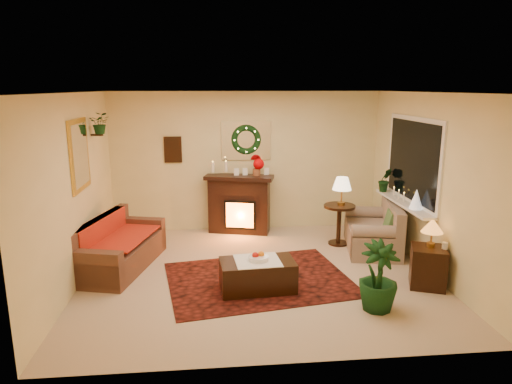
{
  "coord_description": "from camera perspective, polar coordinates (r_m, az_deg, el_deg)",
  "views": [
    {
      "loc": [
        -0.65,
        -6.21,
        2.67
      ],
      "look_at": [
        0.0,
        0.35,
        1.15
      ],
      "focal_mm": 32.0,
      "sensor_mm": 36.0,
      "label": 1
    }
  ],
  "objects": [
    {
      "name": "wall_back",
      "position": [
        8.6,
        -1.25,
        3.81
      ],
      "size": [
        5.0,
        5.0,
        0.0
      ],
      "primitive_type": "plane",
      "color": "#EFD88C",
      "rests_on": "ground"
    },
    {
      "name": "lamp_cream",
      "position": [
        7.91,
        10.65,
        -0.33
      ],
      "size": [
        0.32,
        0.32,
        0.5
      ],
      "primitive_type": "cone",
      "color": "#FFE3B5",
      "rests_on": "side_table_round"
    },
    {
      "name": "area_rug",
      "position": [
        6.59,
        0.34,
        -10.85
      ],
      "size": [
        2.78,
        2.27,
        0.01
      ],
      "primitive_type": "cube",
      "rotation": [
        0.0,
        0.0,
        0.17
      ],
      "color": "maroon",
      "rests_on": "floor"
    },
    {
      "name": "sofa",
      "position": [
        7.17,
        -16.62,
        -5.79
      ],
      "size": [
        1.2,
        1.91,
        0.76
      ],
      "primitive_type": "cube",
      "rotation": [
        0.0,
        0.0,
        -0.25
      ],
      "color": "#3D1F14",
      "rests_on": "floor"
    },
    {
      "name": "mantel_mirror",
      "position": [
        8.52,
        -1.25,
        6.44
      ],
      "size": [
        0.92,
        0.02,
        0.72
      ],
      "primitive_type": "cube",
      "color": "white",
      "rests_on": "wall_back"
    },
    {
      "name": "fireplace",
      "position": [
        8.5,
        -2.11,
        -1.47
      ],
      "size": [
        1.16,
        0.62,
        1.02
      ],
      "primitive_type": "cube",
      "rotation": [
        0.0,
        0.0,
        -0.26
      ],
      "color": "black",
      "rests_on": "floor"
    },
    {
      "name": "lamp_tiffany",
      "position": [
        6.61,
        21.11,
        -4.87
      ],
      "size": [
        0.29,
        0.29,
        0.43
      ],
      "primitive_type": "cone",
      "color": "#F5560B",
      "rests_on": "end_table_square"
    },
    {
      "name": "mini_tree",
      "position": [
        7.21,
        19.4,
        -0.84
      ],
      "size": [
        0.2,
        0.2,
        0.3
      ],
      "primitive_type": "cone",
      "color": "white",
      "rests_on": "window_sill"
    },
    {
      "name": "window_sill",
      "position": [
        7.63,
        17.94,
        -1.32
      ],
      "size": [
        0.22,
        1.86,
        0.04
      ],
      "primitive_type": "cube",
      "color": "white",
      "rests_on": "wall_right"
    },
    {
      "name": "wall_left",
      "position": [
        6.63,
        -21.73,
        0.11
      ],
      "size": [
        4.5,
        4.5,
        0.0
      ],
      "primitive_type": "plane",
      "color": "#EFD88C",
      "rests_on": "ground"
    },
    {
      "name": "window_glass",
      "position": [
        7.53,
        18.93,
        3.72
      ],
      "size": [
        0.02,
        1.7,
        1.22
      ],
      "primitive_type": "cube",
      "color": "black",
      "rests_on": "wall_right"
    },
    {
      "name": "loveseat",
      "position": [
        7.88,
        14.35,
        -4.02
      ],
      "size": [
        1.05,
        1.5,
        0.8
      ],
      "primitive_type": "cube",
      "rotation": [
        0.0,
        0.0,
        -0.2
      ],
      "color": "gray",
      "rests_on": "floor"
    },
    {
      "name": "poinsettia",
      "position": [
        8.33,
        0.33,
        3.52
      ],
      "size": [
        0.2,
        0.2,
        0.2
      ],
      "primitive_type": "sphere",
      "color": "#CF0004",
      "rests_on": "fireplace"
    },
    {
      "name": "floor_palm",
      "position": [
        5.8,
        15.06,
        -10.0
      ],
      "size": [
        1.69,
        1.69,
        2.58
      ],
      "primitive_type": "imported",
      "rotation": [
        0.0,
        0.0,
        0.19
      ],
      "color": "#1D4124",
      "rests_on": "floor"
    },
    {
      "name": "wall_front",
      "position": [
        4.24,
        3.47,
        -5.89
      ],
      "size": [
        5.0,
        5.0,
        0.0
      ],
      "primitive_type": "plane",
      "color": "#EFD88C",
      "rests_on": "ground"
    },
    {
      "name": "side_table_round",
      "position": [
        8.03,
        10.31,
        -4.21
      ],
      "size": [
        0.68,
        0.68,
        0.7
      ],
      "primitive_type": "cylinder",
      "rotation": [
        0.0,
        0.0,
        0.33
      ],
      "color": "black",
      "rests_on": "floor"
    },
    {
      "name": "wall_art",
      "position": [
        8.55,
        -10.34,
        5.24
      ],
      "size": [
        0.32,
        0.03,
        0.48
      ],
      "primitive_type": "cube",
      "color": "#381E11",
      "rests_on": "wall_back"
    },
    {
      "name": "end_table_square",
      "position": [
        6.72,
        20.7,
        -8.83
      ],
      "size": [
        0.59,
        0.59,
        0.56
      ],
      "primitive_type": "cube",
      "rotation": [
        0.0,
        0.0,
        -0.37
      ],
      "color": "#502F23",
      "rests_on": "floor"
    },
    {
      "name": "floor",
      "position": [
        6.79,
        0.29,
        -10.16
      ],
      "size": [
        5.0,
        5.0,
        0.0
      ],
      "primitive_type": "plane",
      "color": "beige",
      "rests_on": "ground"
    },
    {
      "name": "wall_right",
      "position": [
        7.1,
        20.81,
        0.99
      ],
      "size": [
        4.5,
        4.5,
        0.0
      ],
      "primitive_type": "plane",
      "color": "#EFD88C",
      "rests_on": "ground"
    },
    {
      "name": "gold_mirror",
      "position": [
        6.83,
        -21.21,
        4.36
      ],
      "size": [
        0.03,
        0.84,
        1.0
      ],
      "primitive_type": "cube",
      "color": "gold",
      "rests_on": "wall_left"
    },
    {
      "name": "mantel_candle_b",
      "position": [
        8.33,
        -3.77,
        3.21
      ],
      "size": [
        0.06,
        0.06,
        0.19
      ],
      "primitive_type": "cylinder",
      "color": "beige",
      "rests_on": "fireplace"
    },
    {
      "name": "hanging_plant",
      "position": [
        7.49,
        -18.81,
        6.93
      ],
      "size": [
        0.33,
        0.28,
        0.36
      ],
      "primitive_type": "imported",
      "color": "#194719",
      "rests_on": "wall_left"
    },
    {
      "name": "fruit_bowl",
      "position": [
        6.12,
        0.3,
        -8.29
      ],
      "size": [
        0.26,
        0.26,
        0.06
      ],
      "primitive_type": "cylinder",
      "color": "white",
      "rests_on": "coffee_table"
    },
    {
      "name": "red_throw",
      "position": [
        7.31,
        -16.66,
        -5.23
      ],
      "size": [
        0.88,
        1.43,
        0.02
      ],
      "primitive_type": "cube",
      "color": "red",
      "rests_on": "sofa"
    },
    {
      "name": "window_frame",
      "position": [
        7.54,
        19.04,
        3.72
      ],
      "size": [
        0.03,
        1.86,
        1.36
      ],
      "primitive_type": "cube",
      "color": "white",
      "rests_on": "wall_right"
    },
    {
      "name": "sill_plant",
      "position": [
        8.22,
        15.82,
        1.37
      ],
      "size": [
        0.3,
        0.24,
        0.54
      ],
      "primitive_type": "imported",
      "color": "#1E3C1C",
      "rests_on": "window_sill"
    },
    {
      "name": "ceiling",
      "position": [
        6.25,
        0.32,
        12.33
      ],
      "size": [
        5.0,
        5.0,
        0.0
      ],
      "primitive_type": "plane",
      "color": "white",
      "rests_on": "ground"
    },
    {
      "name": "wreath",
      "position": [
        8.48,
        -1.23,
        6.55
      ],
      "size": [
        0.55,
        0.11,
        0.55
      ],
      "primitive_type": "torus",
      "rotation": [
        1.57,
        0.0,
        0.0
      ],
      "color": "#194719",
      "rests_on": "wall_back"
    },
    {
      "name": "coffee_table",
      "position": [
        6.21,
        0.19,
        -10.38
      ],
      "size": [
        1.02,
        0.61,
        0.41
      ],
      "primitive_type": "cube",
      "rotation": [
        0.0,
        0.0,
        0.07
      ],
      "color": "#533113",
      "rests_on": "floor"
    },
    {
      "name": "mantel_candle_a",
      "position": [
        8.28,
        -5.42,
        3.12
      ],
      "size": [
        0.06,
        0.06,
        0.19
      ],
      "primitive_type": "cylinder",
      "color": "silver",
      "rests_on": "fireplace"
    }
  ]
}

